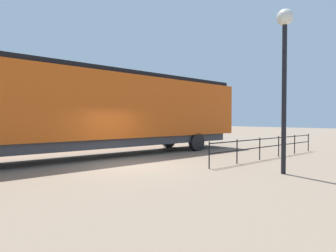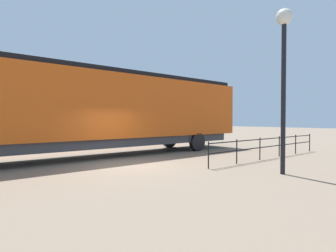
# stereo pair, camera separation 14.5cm
# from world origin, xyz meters

# --- Properties ---
(ground_plane) EXTENTS (120.00, 120.00, 0.00)m
(ground_plane) POSITION_xyz_m (0.00, 0.00, 0.00)
(ground_plane) COLOR #84705B
(locomotive) EXTENTS (2.97, 18.43, 4.43)m
(locomotive) POSITION_xyz_m (-3.29, 0.58, 2.47)
(locomotive) COLOR #D15114
(locomotive) RESTS_ON ground_plane
(lamp_post) EXTENTS (0.56, 0.56, 5.77)m
(lamp_post) POSITION_xyz_m (4.92, 3.19, 4.25)
(lamp_post) COLOR black
(lamp_post) RESTS_ON ground_plane
(platform_fence) EXTENTS (0.05, 9.15, 1.07)m
(platform_fence) POSITION_xyz_m (2.56, 6.49, 0.69)
(platform_fence) COLOR black
(platform_fence) RESTS_ON ground_plane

